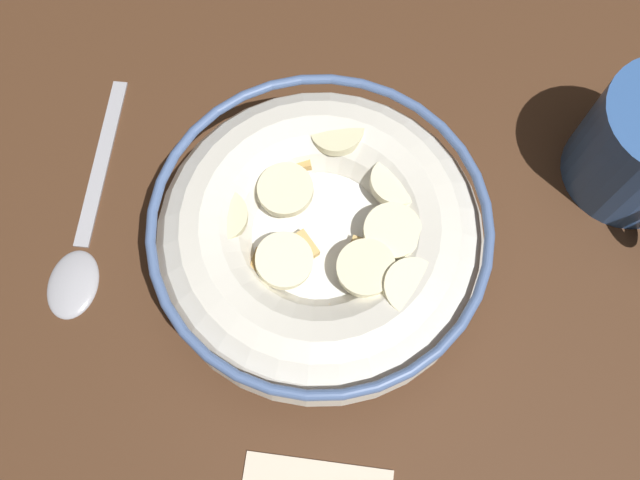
% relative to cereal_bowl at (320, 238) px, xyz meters
% --- Properties ---
extents(ground_plane, '(0.91, 0.91, 0.02)m').
position_rel_cereal_bowl_xyz_m(ground_plane, '(0.00, -0.00, -0.04)').
color(ground_plane, '#472B19').
extents(cereal_bowl, '(0.20, 0.20, 0.06)m').
position_rel_cereal_bowl_xyz_m(cereal_bowl, '(0.00, 0.00, 0.00)').
color(cereal_bowl, silver).
rests_on(cereal_bowl, ground_plane).
extents(spoon, '(0.17, 0.06, 0.01)m').
position_rel_cereal_bowl_xyz_m(spoon, '(-0.03, -0.15, -0.03)').
color(spoon, '#A5A5AD').
rests_on(spoon, ground_plane).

